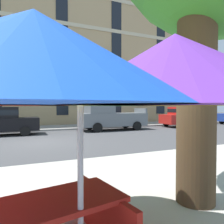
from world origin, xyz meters
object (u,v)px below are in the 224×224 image
at_px(sedan_red, 184,116).
at_px(pickup_gray, 110,117).
at_px(patio_umbrella, 80,79).
at_px(sedan_black, 0,120).

bearing_deg(sedan_red, pickup_gray, 180.00).
bearing_deg(pickup_gray, patio_umbrella, -114.29).
height_order(sedan_red, patio_umbrella, patio_umbrella).
height_order(pickup_gray, patio_umbrella, patio_umbrella).
distance_m(sedan_black, pickup_gray, 7.41).
relative_size(sedan_black, sedan_red, 1.00).
relative_size(sedan_red, patio_umbrella, 1.22).
bearing_deg(sedan_red, patio_umbrella, -135.67).
bearing_deg(patio_umbrella, pickup_gray, 65.71).
bearing_deg(patio_umbrella, sedan_black, 97.53).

